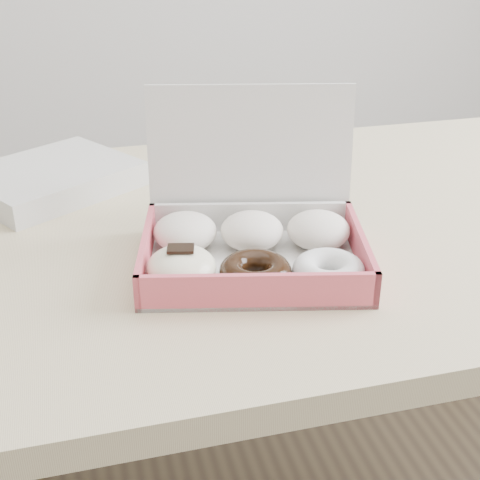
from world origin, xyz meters
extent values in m
cube|color=tan|center=(0.00, 0.00, 0.73)|extent=(1.20, 0.80, 0.04)
cylinder|color=tan|center=(-0.55, 0.35, 0.35)|extent=(0.05, 0.05, 0.71)
cylinder|color=tan|center=(0.55, 0.35, 0.35)|extent=(0.05, 0.05, 0.71)
cube|color=silver|center=(-0.16, -0.14, 0.75)|extent=(0.33, 0.27, 0.01)
cube|color=#D44D5B|center=(-0.19, -0.24, 0.77)|extent=(0.28, 0.07, 0.05)
cube|color=silver|center=(-0.14, -0.04, 0.77)|extent=(0.28, 0.07, 0.05)
cube|color=#D44D5B|center=(-0.30, -0.10, 0.77)|extent=(0.06, 0.21, 0.05)
cube|color=#D44D5B|center=(-0.03, -0.17, 0.77)|extent=(0.06, 0.21, 0.05)
cube|color=silver|center=(-0.14, -0.02, 0.86)|extent=(0.29, 0.09, 0.21)
ellipsoid|color=silver|center=(-0.24, -0.07, 0.78)|extent=(0.10, 0.10, 0.05)
ellipsoid|color=silver|center=(-0.15, -0.09, 0.78)|extent=(0.10, 0.10, 0.05)
ellipsoid|color=silver|center=(-0.06, -0.11, 0.78)|extent=(0.10, 0.10, 0.05)
ellipsoid|color=#EFEAC2|center=(-0.27, -0.16, 0.78)|extent=(0.10, 0.10, 0.05)
cube|color=black|center=(-0.27, -0.16, 0.81)|extent=(0.04, 0.03, 0.00)
torus|color=black|center=(-0.18, -0.19, 0.77)|extent=(0.11, 0.11, 0.03)
torus|color=white|center=(-0.09, -0.21, 0.77)|extent=(0.11, 0.11, 0.03)
cube|color=silver|center=(-0.42, 0.21, 0.77)|extent=(0.32, 0.31, 0.04)
camera|label=1|loc=(-0.38, -0.88, 1.18)|focal=50.00mm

